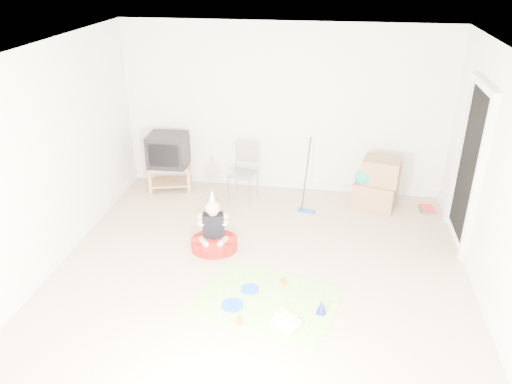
# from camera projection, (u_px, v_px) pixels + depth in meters

# --- Properties ---
(ground) EXTENTS (5.00, 5.00, 0.00)m
(ground) POSITION_uv_depth(u_px,v_px,m) (259.00, 274.00, 5.97)
(ground) COLOR #C2A88B
(ground) RESTS_ON ground
(doorway_recess) EXTENTS (0.02, 0.90, 2.05)m
(doorway_recess) POSITION_uv_depth(u_px,v_px,m) (469.00, 169.00, 6.24)
(doorway_recess) COLOR black
(doorway_recess) RESTS_ON ground
(tv_stand) EXTENTS (0.75, 0.56, 0.42)m
(tv_stand) POSITION_uv_depth(u_px,v_px,m) (170.00, 175.00, 8.00)
(tv_stand) COLOR #9B6F46
(tv_stand) RESTS_ON ground
(crt_tv) EXTENTS (0.60, 0.50, 0.51)m
(crt_tv) POSITION_uv_depth(u_px,v_px,m) (168.00, 150.00, 7.82)
(crt_tv) COLOR black
(crt_tv) RESTS_ON tv_stand
(folding_chair) EXTENTS (0.46, 0.44, 0.86)m
(folding_chair) POSITION_uv_depth(u_px,v_px,m) (243.00, 174.00, 7.63)
(folding_chair) COLOR #98989D
(folding_chair) RESTS_ON ground
(cardboard_boxes) EXTENTS (0.71, 0.61, 0.77)m
(cardboard_boxes) POSITION_uv_depth(u_px,v_px,m) (377.00, 184.00, 7.41)
(cardboard_boxes) COLOR #956D48
(cardboard_boxes) RESTS_ON ground
(floor_mop) EXTENTS (0.28, 0.35, 1.06)m
(floor_mop) POSITION_uv_depth(u_px,v_px,m) (307.00, 196.00, 7.28)
(floor_mop) COLOR #224FAC
(floor_mop) RESTS_ON ground
(book_pile) EXTENTS (0.22, 0.27, 0.06)m
(book_pile) POSITION_uv_depth(u_px,v_px,m) (427.00, 209.00, 7.42)
(book_pile) COLOR #246C47
(book_pile) RESTS_ON ground
(seated_woman) EXTENTS (0.69, 0.69, 0.85)m
(seated_woman) POSITION_uv_depth(u_px,v_px,m) (214.00, 237.00, 6.39)
(seated_woman) COLOR #9D170E
(seated_woman) RESTS_ON ground
(party_mat) EXTENTS (1.74, 1.43, 0.01)m
(party_mat) POSITION_uv_depth(u_px,v_px,m) (267.00, 300.00, 5.53)
(party_mat) COLOR #DA2E8D
(party_mat) RESTS_ON ground
(birthday_cake) EXTENTS (0.34, 0.32, 0.14)m
(birthday_cake) POSITION_uv_depth(u_px,v_px,m) (286.00, 323.00, 5.13)
(birthday_cake) COLOR white
(birthday_cake) RESTS_ON party_mat
(blue_plate_near) EXTENTS (0.25, 0.25, 0.01)m
(blue_plate_near) POSITION_uv_depth(u_px,v_px,m) (250.00, 289.00, 5.69)
(blue_plate_near) COLOR blue
(blue_plate_near) RESTS_ON party_mat
(blue_plate_far) EXTENTS (0.25, 0.25, 0.01)m
(blue_plate_far) POSITION_uv_depth(u_px,v_px,m) (232.00, 305.00, 5.43)
(blue_plate_far) COLOR blue
(blue_plate_far) RESTS_ON party_mat
(orange_cup_near) EXTENTS (0.07, 0.07, 0.08)m
(orange_cup_near) POSITION_uv_depth(u_px,v_px,m) (283.00, 283.00, 5.75)
(orange_cup_near) COLOR #CB5016
(orange_cup_near) RESTS_ON party_mat
(orange_cup_far) EXTENTS (0.09, 0.09, 0.08)m
(orange_cup_far) POSITION_uv_depth(u_px,v_px,m) (239.00, 321.00, 5.16)
(orange_cup_far) COLOR #CB5016
(orange_cup_far) RESTS_ON party_mat
(blue_party_hat) EXTENTS (0.12, 0.12, 0.17)m
(blue_party_hat) POSITION_uv_depth(u_px,v_px,m) (321.00, 307.00, 5.29)
(blue_party_hat) COLOR #1B26C1
(blue_party_hat) RESTS_ON party_mat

